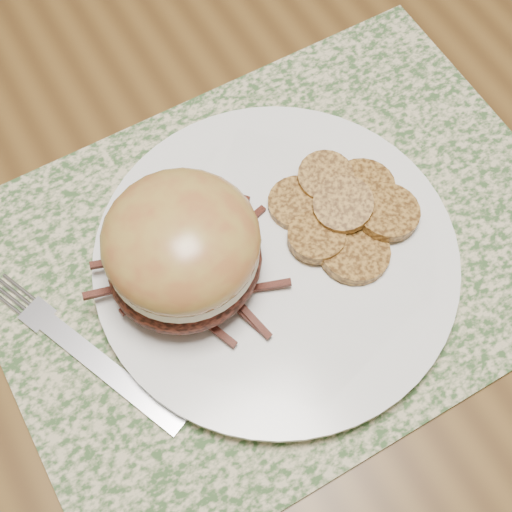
{
  "coord_description": "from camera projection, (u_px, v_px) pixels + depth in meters",
  "views": [
    {
      "loc": [
        -0.41,
        -0.27,
        1.25
      ],
      "look_at": [
        -0.3,
        -0.07,
        0.79
      ],
      "focal_mm": 50.0,
      "sensor_mm": 36.0,
      "label": 1
    }
  ],
  "objects": [
    {
      "name": "dining_table",
      "position": [
        481.0,
        116.0,
        0.71
      ],
      "size": [
        1.5,
        0.9,
        0.75
      ],
      "color": "brown",
      "rests_on": "ground"
    },
    {
      "name": "roasted_potatoes",
      "position": [
        344.0,
        211.0,
        0.54
      ],
      "size": [
        0.12,
        0.13,
        0.03
      ],
      "color": "olive",
      "rests_on": "dinner_plate"
    },
    {
      "name": "pork_sandwich",
      "position": [
        183.0,
        250.0,
        0.49
      ],
      "size": [
        0.14,
        0.13,
        0.09
      ],
      "rotation": [
        0.0,
        0.0,
        0.26
      ],
      "color": "black",
      "rests_on": "dinner_plate"
    },
    {
      "name": "placemat",
      "position": [
        283.0,
        251.0,
        0.56
      ],
      "size": [
        0.45,
        0.33,
        0.0
      ],
      "primitive_type": "cube",
      "color": "#36552B",
      "rests_on": "dining_table"
    },
    {
      "name": "dinner_plate",
      "position": [
        276.0,
        260.0,
        0.54
      ],
      "size": [
        0.26,
        0.26,
        0.02
      ],
      "primitive_type": "cylinder",
      "color": "white",
      "rests_on": "placemat"
    },
    {
      "name": "fork",
      "position": [
        83.0,
        351.0,
        0.52
      ],
      "size": [
        0.09,
        0.17,
        0.0
      ],
      "rotation": [
        0.0,
        0.0,
        0.4
      ],
      "color": "silver",
      "rests_on": "placemat"
    },
    {
      "name": "ground",
      "position": [
        378.0,
        337.0,
        1.32
      ],
      "size": [
        3.5,
        3.5,
        0.0
      ],
      "primitive_type": "plane",
      "color": "brown",
      "rests_on": "ground"
    }
  ]
}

